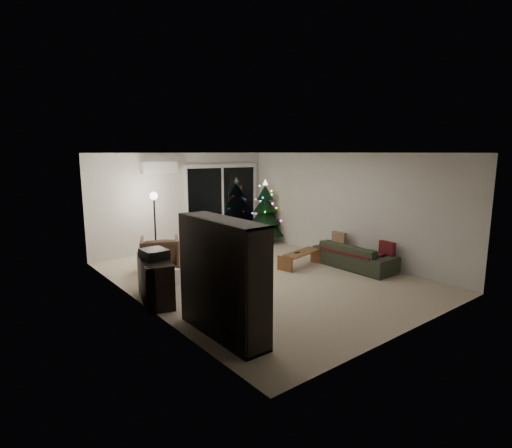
{
  "coord_description": "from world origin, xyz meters",
  "views": [
    {
      "loc": [
        -4.92,
        -6.09,
        2.49
      ],
      "look_at": [
        0.1,
        0.3,
        1.05
      ],
      "focal_mm": 28.0,
      "sensor_mm": 36.0,
      "label": 1
    }
  ],
  "objects_px": {
    "media_cabinet": "(155,280)",
    "christmas_tree": "(265,211)",
    "coffee_table": "(302,259)",
    "sofa": "(354,256)",
    "bookshelf": "(210,281)",
    "armchair": "(160,254)"
  },
  "relations": [
    {
      "from": "armchair",
      "to": "christmas_tree",
      "type": "xyz_separation_m",
      "value": [
        3.59,
        0.8,
        0.52
      ]
    },
    {
      "from": "bookshelf",
      "to": "coffee_table",
      "type": "distance_m",
      "value": 3.89
    },
    {
      "from": "armchair",
      "to": "christmas_tree",
      "type": "distance_m",
      "value": 3.71
    },
    {
      "from": "media_cabinet",
      "to": "coffee_table",
      "type": "xyz_separation_m",
      "value": [
        3.43,
        -0.06,
        -0.2
      ]
    },
    {
      "from": "media_cabinet",
      "to": "christmas_tree",
      "type": "relative_size",
      "value": 0.68
    },
    {
      "from": "media_cabinet",
      "to": "armchair",
      "type": "bearing_deg",
      "value": 78.47
    },
    {
      "from": "bookshelf",
      "to": "christmas_tree",
      "type": "relative_size",
      "value": 0.92
    },
    {
      "from": "media_cabinet",
      "to": "sofa",
      "type": "height_order",
      "value": "media_cabinet"
    },
    {
      "from": "media_cabinet",
      "to": "coffee_table",
      "type": "relative_size",
      "value": 1.1
    },
    {
      "from": "christmas_tree",
      "to": "sofa",
      "type": "bearing_deg",
      "value": -92.19
    },
    {
      "from": "bookshelf",
      "to": "christmas_tree",
      "type": "height_order",
      "value": "christmas_tree"
    },
    {
      "from": "media_cabinet",
      "to": "bookshelf",
      "type": "bearing_deg",
      "value": -74.35
    },
    {
      "from": "armchair",
      "to": "sofa",
      "type": "bearing_deg",
      "value": 169.35
    },
    {
      "from": "sofa",
      "to": "coffee_table",
      "type": "bearing_deg",
      "value": 49.78
    },
    {
      "from": "bookshelf",
      "to": "sofa",
      "type": "height_order",
      "value": "bookshelf"
    },
    {
      "from": "media_cabinet",
      "to": "christmas_tree",
      "type": "bearing_deg",
      "value": 44.49
    },
    {
      "from": "armchair",
      "to": "christmas_tree",
      "type": "bearing_deg",
      "value": -142.85
    },
    {
      "from": "bookshelf",
      "to": "armchair",
      "type": "xyz_separation_m",
      "value": [
        0.84,
        3.41,
        -0.45
      ]
    },
    {
      "from": "coffee_table",
      "to": "christmas_tree",
      "type": "relative_size",
      "value": 0.61
    },
    {
      "from": "christmas_tree",
      "to": "bookshelf",
      "type": "bearing_deg",
      "value": -136.41
    },
    {
      "from": "armchair",
      "to": "coffee_table",
      "type": "height_order",
      "value": "armchair"
    },
    {
      "from": "media_cabinet",
      "to": "sofa",
      "type": "bearing_deg",
      "value": 5.02
    }
  ]
}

